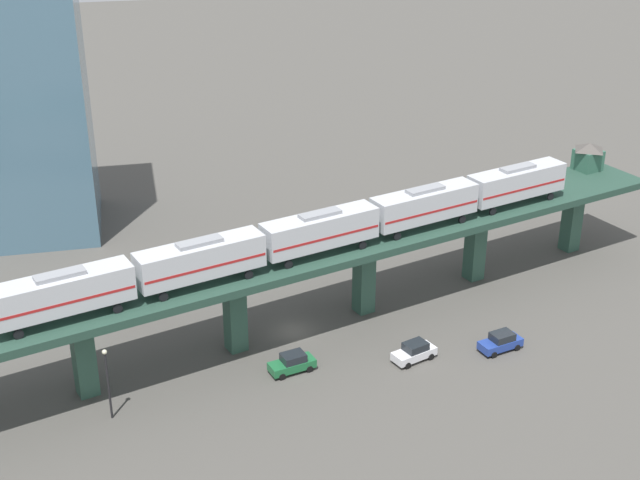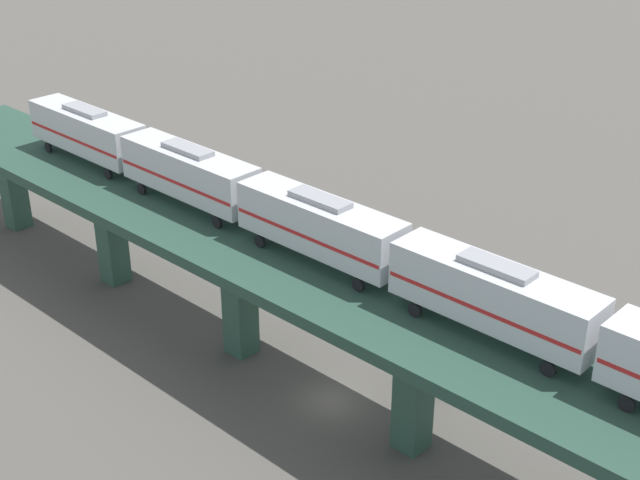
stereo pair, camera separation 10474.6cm
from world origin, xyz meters
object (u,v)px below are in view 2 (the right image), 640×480
street_car_green (437,370)px  street_car_blue (301,244)px  subway_train (320,225)px  street_car_white (354,290)px

street_car_green → street_car_blue: (-0.69, -20.78, 0.00)m
street_car_green → street_car_blue: size_ratio=1.00×
subway_train → street_car_green: size_ratio=12.76×
subway_train → street_car_white: bearing=-133.0°
street_car_green → street_car_white: bearing=-92.9°
subway_train → street_car_white: (-7.22, -7.74, -10.44)m
street_car_blue → street_car_green: bearing=88.1°
street_car_green → street_car_white: (-0.60, -11.89, 0.00)m
street_car_green → street_car_white: 11.91m
subway_train → street_car_blue: (-7.31, -16.63, -10.44)m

